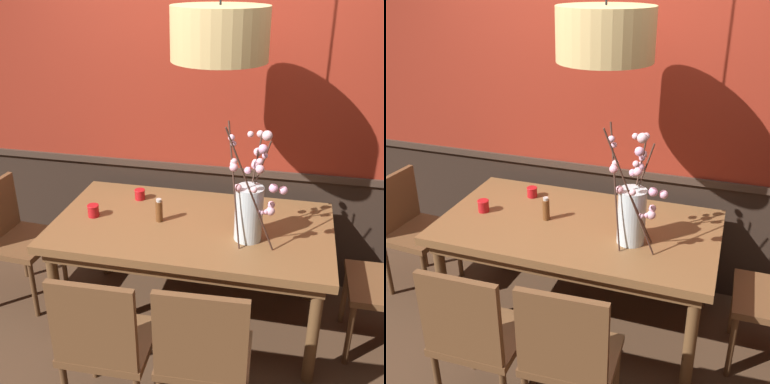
{
  "view_description": "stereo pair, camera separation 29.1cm",
  "coord_description": "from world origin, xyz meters",
  "views": [
    {
      "loc": [
        0.59,
        -2.62,
        2.24
      ],
      "look_at": [
        0.0,
        0.0,
        0.98
      ],
      "focal_mm": 44.82,
      "sensor_mm": 36.0,
      "label": 1
    },
    {
      "loc": [
        0.87,
        -2.54,
        2.24
      ],
      "look_at": [
        0.0,
        0.0,
        0.98
      ],
      "focal_mm": 44.82,
      "sensor_mm": 36.0,
      "label": 2
    }
  ],
  "objects": [
    {
      "name": "ground_plane",
      "position": [
        0.0,
        0.0,
        0.0
      ],
      "size": [
        24.0,
        24.0,
        0.0
      ],
      "primitive_type": "plane",
      "color": "#4C3321"
    },
    {
      "name": "back_wall",
      "position": [
        0.0,
        0.66,
        1.4
      ],
      "size": [
        4.56,
        0.14,
        2.82
      ],
      "color": "#2D2119",
      "rests_on": "ground"
    },
    {
      "name": "dining_table",
      "position": [
        0.0,
        0.0,
        0.67
      ],
      "size": [
        1.77,
        0.98,
        0.75
      ],
      "color": "brown",
      "rests_on": "ground"
    },
    {
      "name": "chair_far_side_left",
      "position": [
        -0.22,
        0.92,
        0.51
      ],
      "size": [
        0.43,
        0.41,
        0.9
      ],
      "color": "brown",
      "rests_on": "ground"
    },
    {
      "name": "chair_near_side_left",
      "position": [
        -0.25,
        -0.9,
        0.54
      ],
      "size": [
        0.46,
        0.43,
        0.95
      ],
      "color": "brown",
      "rests_on": "ground"
    },
    {
      "name": "chair_far_side_right",
      "position": [
        0.21,
        0.89,
        0.5
      ],
      "size": [
        0.46,
        0.43,
        0.88
      ],
      "color": "brown",
      "rests_on": "ground"
    },
    {
      "name": "chair_head_west_end",
      "position": [
        -1.3,
        -0.01,
        0.52
      ],
      "size": [
        0.43,
        0.48,
        0.89
      ],
      "color": "brown",
      "rests_on": "ground"
    },
    {
      "name": "chair_near_side_right",
      "position": [
        0.25,
        -0.88,
        0.54
      ],
      "size": [
        0.48,
        0.41,
        0.96
      ],
      "color": "brown",
      "rests_on": "ground"
    },
    {
      "name": "vase_with_blossoms",
      "position": [
        0.37,
        -0.12,
        0.96
      ],
      "size": [
        0.35,
        0.51,
        0.78
      ],
      "color": "silver",
      "rests_on": "dining_table"
    },
    {
      "name": "candle_holder_nearer_center",
      "position": [
        -0.44,
        0.27,
        0.79
      ],
      "size": [
        0.08,
        0.08,
        0.07
      ],
      "color": "red",
      "rests_on": "dining_table"
    },
    {
      "name": "candle_holder_nearer_edge",
      "position": [
        -0.65,
        -0.05,
        0.8
      ],
      "size": [
        0.08,
        0.08,
        0.08
      ],
      "color": "red",
      "rests_on": "dining_table"
    },
    {
      "name": "condiment_bottle",
      "position": [
        -0.21,
        -0.01,
        0.83
      ],
      "size": [
        0.05,
        0.05,
        0.16
      ],
      "color": "brown",
      "rests_on": "dining_table"
    },
    {
      "name": "pendant_lamp",
      "position": [
        0.15,
        0.02,
        1.92
      ],
      "size": [
        0.54,
        0.54,
        1.04
      ],
      "color": "tan"
    }
  ]
}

